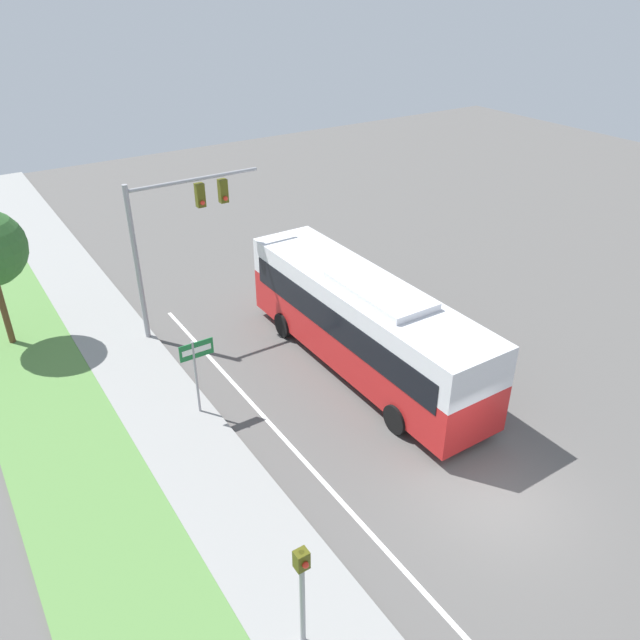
% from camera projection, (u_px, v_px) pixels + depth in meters
% --- Properties ---
extents(ground_plane, '(80.00, 80.00, 0.00)m').
position_uv_depth(ground_plane, '(495.00, 499.00, 17.20)').
color(ground_plane, '#565451').
extents(sidewalk, '(2.80, 80.00, 0.12)m').
position_uv_depth(sidewalk, '(304.00, 608.00, 14.22)').
color(sidewalk, gray).
rests_on(sidewalk, ground_plane).
extents(lane_divider_near, '(0.14, 30.00, 0.01)m').
position_uv_depth(lane_divider_near, '(393.00, 558.00, 15.49)').
color(lane_divider_near, silver).
rests_on(lane_divider_near, ground_plane).
extents(bus, '(2.74, 11.28, 3.65)m').
position_uv_depth(bus, '(363.00, 320.00, 21.83)').
color(bus, red).
rests_on(bus, ground_plane).
extents(signal_gantry, '(5.22, 0.41, 6.23)m').
position_uv_depth(signal_gantry, '(173.00, 226.00, 23.14)').
color(signal_gantry, '#939399').
rests_on(signal_gantry, ground_plane).
extents(pedestrian_signal, '(0.28, 0.34, 2.92)m').
position_uv_depth(pedestrian_signal, '(302.00, 583.00, 12.54)').
color(pedestrian_signal, '#939399').
rests_on(pedestrian_signal, ground_plane).
extents(street_sign, '(1.13, 0.08, 2.77)m').
position_uv_depth(street_sign, '(196.00, 364.00, 19.54)').
color(street_sign, '#939399').
rests_on(street_sign, ground_plane).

